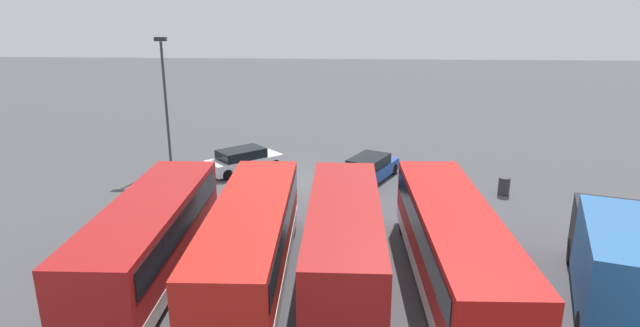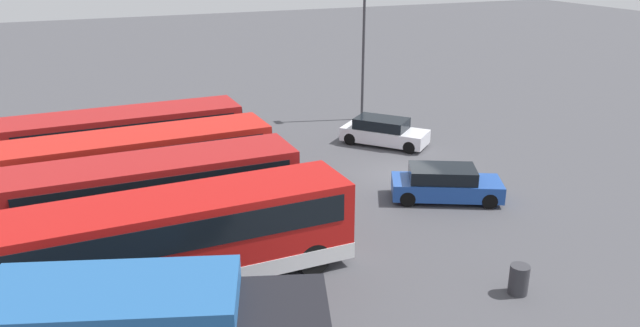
% 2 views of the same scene
% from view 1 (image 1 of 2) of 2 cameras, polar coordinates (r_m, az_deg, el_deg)
% --- Properties ---
extents(ground_plane, '(140.00, 140.00, 0.00)m').
position_cam_1_polar(ground_plane, '(30.53, -0.35, -1.78)').
color(ground_plane, '#47474C').
extents(bus_single_deck_near_end, '(2.98, 11.88, 2.95)m').
position_cam_1_polar(bus_single_deck_near_end, '(19.36, 14.17, -8.50)').
color(bus_single_deck_near_end, '#B71411').
rests_on(bus_single_deck_near_end, ground).
extents(bus_single_deck_second, '(2.70, 10.21, 2.95)m').
position_cam_1_polar(bus_single_deck_second, '(19.33, 2.61, -8.02)').
color(bus_single_deck_second, '#A51919').
rests_on(bus_single_deck_second, ground).
extents(bus_single_deck_third, '(2.91, 11.04, 2.95)m').
position_cam_1_polar(bus_single_deck_third, '(19.35, -7.46, -8.12)').
color(bus_single_deck_third, red).
rests_on(bus_single_deck_third, ground).
extents(bus_single_deck_fourth, '(2.83, 10.40, 2.95)m').
position_cam_1_polar(bus_single_deck_fourth, '(20.41, -17.78, -7.47)').
color(bus_single_deck_fourth, '#A51919').
rests_on(bus_single_deck_fourth, ground).
extents(box_truck_blue, '(4.74, 7.91, 3.20)m').
position_cam_1_polar(box_truck_blue, '(20.07, 29.55, -9.11)').
color(box_truck_blue, '#235999').
rests_on(box_truck_blue, ground).
extents(car_hatchback_silver, '(4.55, 4.32, 1.43)m').
position_cam_1_polar(car_hatchback_silver, '(32.16, -8.22, 0.33)').
color(car_hatchback_silver, silver).
rests_on(car_hatchback_silver, ground).
extents(car_small_green, '(3.62, 4.83, 1.43)m').
position_cam_1_polar(car_small_green, '(30.44, 5.35, -0.52)').
color(car_small_green, '#1E479E').
rests_on(car_small_green, ground).
extents(lamp_post_tall, '(0.70, 0.30, 7.86)m').
position_cam_1_polar(lamp_post_tall, '(33.70, -16.34, 7.39)').
color(lamp_post_tall, '#38383D').
rests_on(lamp_post_tall, ground).
extents(waste_bin_yellow, '(0.60, 0.60, 0.95)m').
position_cam_1_polar(waste_bin_yellow, '(29.72, 19.19, -2.30)').
color(waste_bin_yellow, '#333338').
rests_on(waste_bin_yellow, ground).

